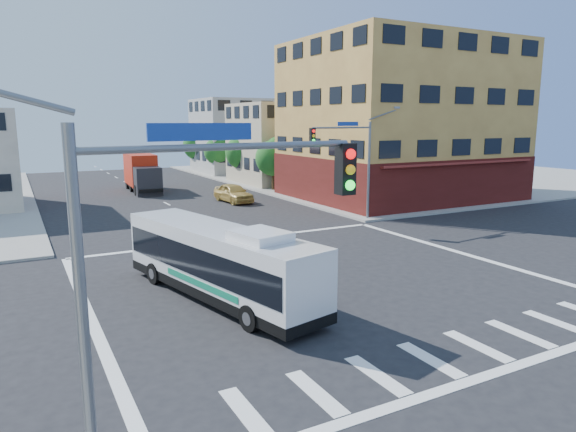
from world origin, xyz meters
TOP-DOWN VIEW (x-y plane):
  - ground at (0.00, 0.00)m, footprint 120.00×120.00m
  - sidewalk_ne at (35.00, 35.00)m, footprint 50.00×50.00m
  - corner_building_ne at (19.99, 18.48)m, footprint 18.10×15.44m
  - building_east_near at (16.98, 33.98)m, footprint 12.06×10.06m
  - building_east_far at (16.98, 47.98)m, footprint 12.06×10.06m
  - signal_mast_ne at (9.08, 10.62)m, footprint 7.91×1.13m
  - signal_mast_sw at (-9.08, -10.64)m, footprint 7.91×1.01m
  - street_tree_a at (11.90, 27.92)m, footprint 3.60×3.60m
  - street_tree_b at (11.90, 35.92)m, footprint 3.80×3.80m
  - street_tree_c at (11.90, 43.92)m, footprint 3.40×3.40m
  - street_tree_d at (11.90, 51.92)m, footprint 4.00×4.00m
  - transit_bus at (-4.62, 0.09)m, footprint 4.69×11.06m
  - box_truck at (-0.02, 33.95)m, footprint 2.84×8.42m
  - parked_car at (5.42, 23.08)m, footprint 2.36×4.98m

SIDE VIEW (x-z plane):
  - ground at x=0.00m, z-range 0.00..0.00m
  - sidewalk_ne at x=35.00m, z-range 0.00..0.15m
  - parked_car at x=5.42m, z-range 0.00..1.64m
  - transit_bus at x=-4.62m, z-range -0.04..3.17m
  - box_truck at x=-0.02m, z-range -0.06..3.68m
  - street_tree_c at x=11.90m, z-range 0.82..6.11m
  - street_tree_a at x=11.90m, z-range 0.83..6.35m
  - street_tree_b at x=11.90m, z-range 0.85..6.65m
  - street_tree_d at x=11.90m, z-range 0.87..6.90m
  - building_east_near at x=16.98m, z-range 0.01..9.01m
  - signal_mast_ne at x=9.08m, z-range 0.95..9.02m
  - signal_mast_sw at x=-9.08m, z-range 0.95..9.02m
  - building_east_far at x=16.98m, z-range 0.01..10.01m
  - corner_building_ne at x=19.99m, z-range -1.11..12.89m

